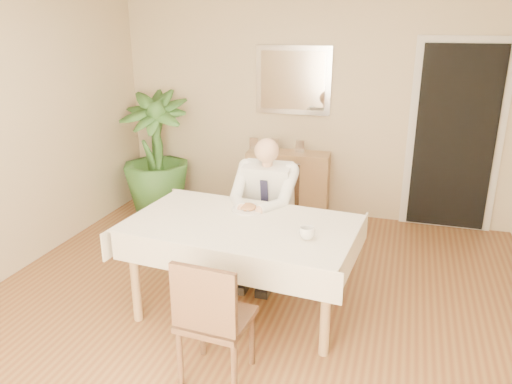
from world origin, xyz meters
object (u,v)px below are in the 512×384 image
(dining_table, at_px, (241,233))
(chair_near, at_px, (211,317))
(chair_far, at_px, (272,209))
(potted_palm, at_px, (155,152))
(sideboard, at_px, (288,184))
(seated_man, at_px, (263,204))
(coffee_mug, at_px, (307,233))

(dining_table, relative_size, chair_near, 2.05)
(chair_far, bearing_deg, potted_palm, 146.56)
(chair_near, bearing_deg, sideboard, 98.53)
(chair_far, height_order, seated_man, seated_man)
(dining_table, relative_size, potted_palm, 1.27)
(chair_far, xyz_separation_m, coffee_mug, (0.53, -1.03, 0.26))
(chair_far, bearing_deg, dining_table, -94.06)
(chair_far, height_order, potted_palm, potted_palm)
(seated_man, bearing_deg, coffee_mug, -54.25)
(seated_man, bearing_deg, chair_far, 90.00)
(seated_man, distance_m, coffee_mug, 0.92)
(dining_table, bearing_deg, potted_palm, 137.33)
(seated_man, bearing_deg, potted_palm, 143.64)
(chair_near, xyz_separation_m, seated_man, (-0.10, 1.46, 0.20))
(dining_table, height_order, seated_man, seated_man)
(coffee_mug, bearing_deg, seated_man, 125.75)
(chair_far, xyz_separation_m, seated_man, (0.00, -0.29, 0.15))
(chair_near, bearing_deg, seated_man, 97.73)
(dining_table, distance_m, chair_near, 0.89)
(chair_near, height_order, sideboard, chair_near)
(chair_near, relative_size, coffee_mug, 8.03)
(chair_far, relative_size, chair_near, 1.08)
(seated_man, relative_size, sideboard, 1.32)
(coffee_mug, relative_size, sideboard, 0.12)
(chair_far, relative_size, coffee_mug, 8.68)
(potted_palm, bearing_deg, chair_far, -29.38)
(coffee_mug, bearing_deg, chair_near, -120.99)
(sideboard, bearing_deg, dining_table, -89.46)
(seated_man, bearing_deg, sideboard, 95.44)
(chair_near, relative_size, potted_palm, 0.62)
(coffee_mug, bearing_deg, sideboard, 106.61)
(seated_man, height_order, coffee_mug, seated_man)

